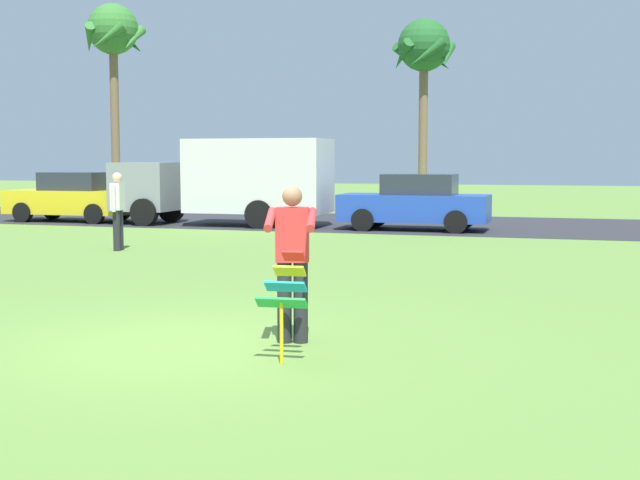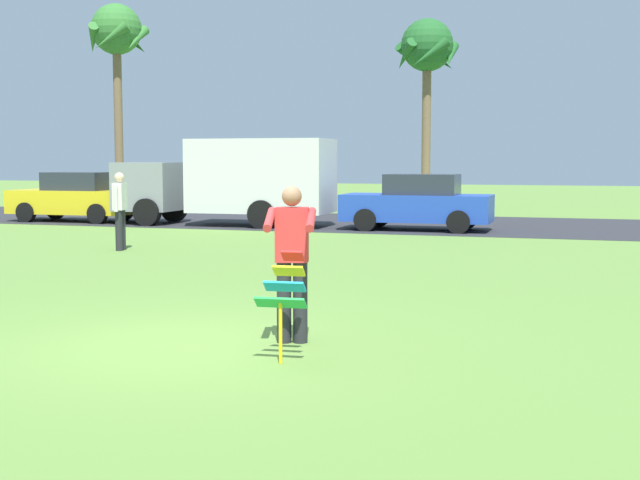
% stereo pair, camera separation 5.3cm
% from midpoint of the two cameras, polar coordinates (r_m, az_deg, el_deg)
% --- Properties ---
extents(ground_plane, '(120.00, 120.00, 0.00)m').
position_cam_midpoint_polar(ground_plane, '(9.53, -9.07, -6.90)').
color(ground_plane, olive).
extents(road_strip, '(120.00, 8.00, 0.01)m').
position_cam_midpoint_polar(road_strip, '(26.75, 8.73, 1.03)').
color(road_strip, '#2D2D33').
rests_on(road_strip, ground).
extents(person_kite_flyer, '(0.67, 0.74, 1.73)m').
position_cam_midpoint_polar(person_kite_flyer, '(9.34, -1.73, -1.17)').
color(person_kite_flyer, '#26262B').
rests_on(person_kite_flyer, ground).
extents(kite_held, '(0.52, 0.66, 1.08)m').
position_cam_midpoint_polar(kite_held, '(8.57, -2.19, -3.33)').
color(kite_held, red).
rests_on(kite_held, ground).
extents(parked_car_yellow, '(4.23, 1.89, 1.60)m').
position_cam_midpoint_polar(parked_car_yellow, '(28.84, -15.91, 2.73)').
color(parked_car_yellow, yellow).
rests_on(parked_car_yellow, ground).
extents(parked_truck_grey_van, '(6.75, 2.25, 2.62)m').
position_cam_midpoint_polar(parked_truck_grey_van, '(26.11, -5.59, 4.05)').
color(parked_truck_grey_van, gray).
rests_on(parked_truck_grey_van, ground).
extents(parked_car_blue, '(4.22, 1.87, 1.60)m').
position_cam_midpoint_polar(parked_car_blue, '(24.44, 6.62, 2.46)').
color(parked_car_blue, '#2347B7').
rests_on(parked_car_blue, ground).
extents(palm_tree_left_near, '(2.58, 2.71, 8.46)m').
position_cam_midpoint_polar(palm_tree_left_near, '(37.51, -13.38, 12.98)').
color(palm_tree_left_near, brown).
rests_on(palm_tree_left_near, ground).
extents(palm_tree_right_near, '(2.58, 2.71, 7.63)m').
position_cam_midpoint_polar(palm_tree_right_near, '(35.35, 7.21, 12.30)').
color(palm_tree_right_near, brown).
rests_on(palm_tree_right_near, ground).
extents(person_walker_near, '(0.28, 0.56, 1.73)m').
position_cam_midpoint_polar(person_walker_near, '(19.42, -13.13, 2.06)').
color(person_walker_near, '#26262B').
rests_on(person_walker_near, ground).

